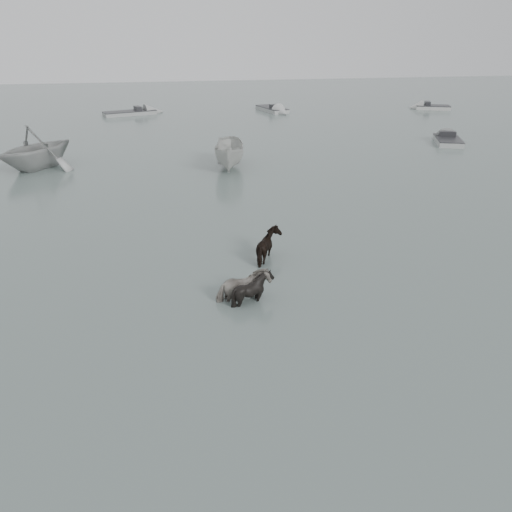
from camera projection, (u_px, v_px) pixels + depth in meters
name	position (u px, v px, depth m)	size (l,w,h in m)	color
ground	(243.00, 294.00, 15.16)	(140.00, 140.00, 0.00)	#54645E
pony_pinto	(243.00, 279.00, 14.62)	(0.72, 1.59, 1.34)	black
pony_dark	(270.00, 242.00, 17.23)	(1.32, 1.13, 1.33)	black
pony_black	(253.00, 282.00, 14.54)	(1.02, 1.15, 1.26)	black
rowboat_trail	(36.00, 146.00, 28.48)	(4.28, 4.96, 2.61)	#A1A4A1
boat_small	(230.00, 153.00, 28.81)	(1.67, 4.44, 1.71)	#B7B8B3
skiff_port	(448.00, 138.00, 35.18)	(4.76, 1.60, 0.75)	#A0A3A0
skiff_mid	(272.00, 107.00, 49.19)	(5.96, 1.60, 0.75)	#9FA2A0
skiff_star	(433.00, 105.00, 50.41)	(4.58, 1.60, 0.75)	#B7B7B2
skiff_far	(130.00, 111.00, 46.94)	(6.69, 1.60, 0.75)	gray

